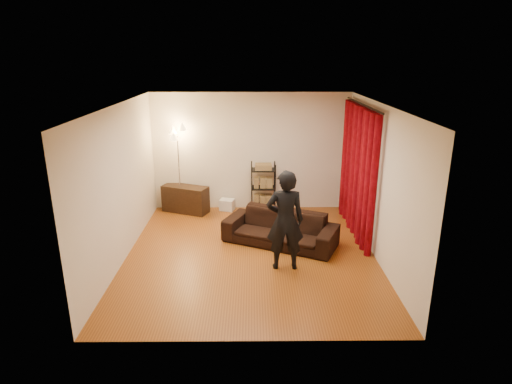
{
  "coord_description": "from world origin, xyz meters",
  "views": [
    {
      "loc": [
        0.04,
        -7.11,
        3.51
      ],
      "look_at": [
        0.1,
        0.3,
        1.1
      ],
      "focal_mm": 30.0,
      "sensor_mm": 36.0,
      "label": 1
    }
  ],
  "objects_px": {
    "sofa": "(280,228)",
    "wire_shelf": "(263,188)",
    "person": "(285,221)",
    "storage_boxes": "(227,205)",
    "media_cabinet": "(186,199)",
    "floor_lamp": "(179,170)"
  },
  "relations": [
    {
      "from": "person",
      "to": "media_cabinet",
      "type": "height_order",
      "value": "person"
    },
    {
      "from": "sofa",
      "to": "wire_shelf",
      "type": "bearing_deg",
      "value": 123.81
    },
    {
      "from": "sofa",
      "to": "storage_boxes",
      "type": "height_order",
      "value": "sofa"
    },
    {
      "from": "wire_shelf",
      "to": "media_cabinet",
      "type": "bearing_deg",
      "value": 179.8
    },
    {
      "from": "sofa",
      "to": "storage_boxes",
      "type": "relative_size",
      "value": 6.69
    },
    {
      "from": "media_cabinet",
      "to": "wire_shelf",
      "type": "distance_m",
      "value": 1.82
    },
    {
      "from": "media_cabinet",
      "to": "sofa",
      "type": "bearing_deg",
      "value": -18.23
    },
    {
      "from": "media_cabinet",
      "to": "storage_boxes",
      "type": "height_order",
      "value": "media_cabinet"
    },
    {
      "from": "sofa",
      "to": "wire_shelf",
      "type": "height_order",
      "value": "wire_shelf"
    },
    {
      "from": "sofa",
      "to": "wire_shelf",
      "type": "xyz_separation_m",
      "value": [
        -0.28,
        1.76,
        0.27
      ]
    },
    {
      "from": "person",
      "to": "storage_boxes",
      "type": "distance_m",
      "value": 3.14
    },
    {
      "from": "sofa",
      "to": "wire_shelf",
      "type": "distance_m",
      "value": 1.8
    },
    {
      "from": "person",
      "to": "storage_boxes",
      "type": "xyz_separation_m",
      "value": [
        -1.14,
        2.83,
        -0.73
      ]
    },
    {
      "from": "media_cabinet",
      "to": "floor_lamp",
      "type": "xyz_separation_m",
      "value": [
        -0.11,
        -0.01,
        0.69
      ]
    },
    {
      "from": "storage_boxes",
      "to": "floor_lamp",
      "type": "relative_size",
      "value": 0.16
    },
    {
      "from": "person",
      "to": "wire_shelf",
      "type": "bearing_deg",
      "value": -85.3
    },
    {
      "from": "person",
      "to": "floor_lamp",
      "type": "xyz_separation_m",
      "value": [
        -2.2,
        2.74,
        0.14
      ]
    },
    {
      "from": "storage_boxes",
      "to": "sofa",
      "type": "bearing_deg",
      "value": -58.68
    },
    {
      "from": "wire_shelf",
      "to": "floor_lamp",
      "type": "distance_m",
      "value": 1.95
    },
    {
      "from": "person",
      "to": "storage_boxes",
      "type": "height_order",
      "value": "person"
    },
    {
      "from": "person",
      "to": "wire_shelf",
      "type": "height_order",
      "value": "person"
    },
    {
      "from": "floor_lamp",
      "to": "media_cabinet",
      "type": "bearing_deg",
      "value": 3.68
    }
  ]
}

